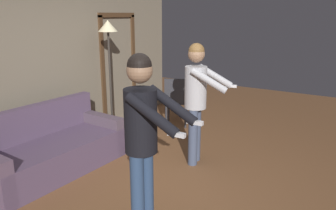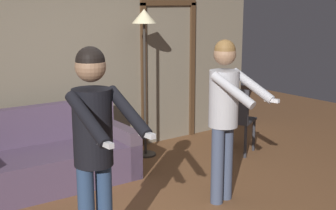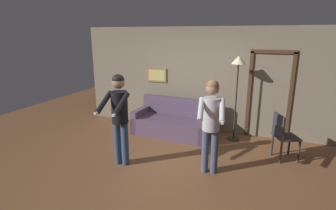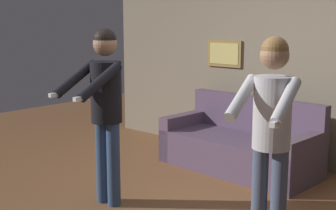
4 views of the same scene
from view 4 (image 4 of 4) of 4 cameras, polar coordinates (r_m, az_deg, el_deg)
back_wall_assembly at (r=5.95m, az=16.67°, el=4.95°), size 6.40×0.10×2.60m
couch at (r=5.82m, az=8.81°, el=-5.10°), size 1.94×0.94×0.87m
person_standing_left at (r=4.54m, az=-7.71°, el=0.64°), size 0.45×0.69×1.74m
person_standing_right at (r=3.74m, az=12.47°, el=-2.12°), size 0.51×0.65×1.69m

